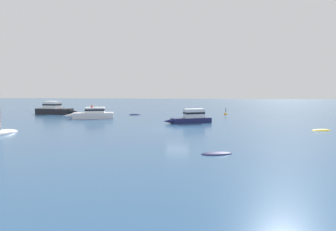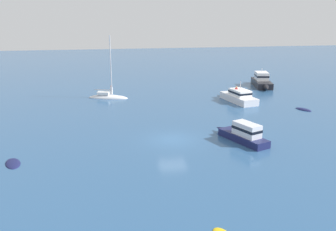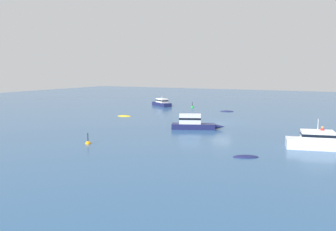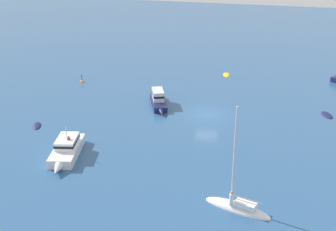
{
  "view_description": "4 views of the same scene",
  "coord_description": "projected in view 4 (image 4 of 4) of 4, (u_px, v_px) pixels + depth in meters",
  "views": [
    {
      "loc": [
        36.1,
        1.72,
        4.86
      ],
      "look_at": [
        0.94,
        -0.97,
        1.58
      ],
      "focal_mm": 35.38,
      "sensor_mm": 36.0,
      "label": 1
    },
    {
      "loc": [
        5.65,
        31.44,
        11.4
      ],
      "look_at": [
        -0.45,
        -5.34,
        0.74
      ],
      "focal_mm": 40.17,
      "sensor_mm": 36.0,
      "label": 2
    },
    {
      "loc": [
        -44.67,
        -14.8,
        6.99
      ],
      "look_at": [
        -7.96,
        3.88,
        1.69
      ],
      "focal_mm": 38.15,
      "sensor_mm": 36.0,
      "label": 3
    },
    {
      "loc": [
        7.91,
        -46.22,
        19.5
      ],
      "look_at": [
        -2.38,
        -7.98,
        2.91
      ],
      "focal_mm": 48.3,
      "sensor_mm": 36.0,
      "label": 4
    }
  ],
  "objects": [
    {
      "name": "ground_plane",
      "position": [
        207.0,
        115.0,
        50.59
      ],
      "size": [
        160.0,
        160.0,
        0.0
      ],
      "primitive_type": "plane",
      "color": "#2D5684"
    },
    {
      "name": "motor_cruiser",
      "position": [
        158.0,
        100.0,
        53.08
      ],
      "size": [
        3.43,
        6.24,
        1.79
      ],
      "rotation": [
        0.0,
        0.0,
        5.11
      ],
      "color": "#191E4C",
      "rests_on": "ground"
    },
    {
      "name": "cabin_cruiser",
      "position": [
        67.0,
        149.0,
        41.43
      ],
      "size": [
        3.39,
        7.31,
        2.68
      ],
      "rotation": [
        0.0,
        0.0,
        4.93
      ],
      "color": "white",
      "rests_on": "ground"
    },
    {
      "name": "skiff",
      "position": [
        37.0,
        126.0,
        47.8
      ],
      "size": [
        1.72,
        2.25,
        0.36
      ],
      "rotation": [
        0.0,
        0.0,
        5.18
      ],
      "color": "#191E4C",
      "rests_on": "ground"
    },
    {
      "name": "rib",
      "position": [
        227.0,
        75.0,
        64.26
      ],
      "size": [
        1.39,
        2.29,
        0.3
      ],
      "rotation": [
        0.0,
        0.0,
        1.79
      ],
      "color": "yellow",
      "rests_on": "ground"
    },
    {
      "name": "tender",
      "position": [
        327.0,
        115.0,
        50.5
      ],
      "size": [
        1.69,
        2.49,
        0.33
      ],
      "rotation": [
        0.0,
        0.0,
        1.86
      ],
      "color": "#191E4C",
      "rests_on": "ground"
    },
    {
      "name": "sloop",
      "position": [
        238.0,
        207.0,
        33.68
      ],
      "size": [
        5.39,
        2.74,
        8.61
      ],
      "rotation": [
        0.0,
        0.0,
        2.86
      ],
      "color": "white",
      "rests_on": "ground"
    },
    {
      "name": "channel_buoy",
      "position": [
        82.0,
        82.0,
        61.29
      ],
      "size": [
        0.54,
        0.54,
        1.32
      ],
      "color": "orange",
      "rests_on": "ground"
    }
  ]
}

